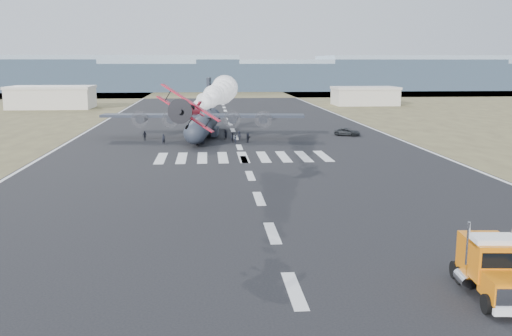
{
  "coord_description": "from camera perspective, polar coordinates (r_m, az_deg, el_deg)",
  "views": [
    {
      "loc": [
        -5.15,
        -32.69,
        13.8
      ],
      "look_at": [
        -0.68,
        19.74,
        4.0
      ],
      "focal_mm": 40.0,
      "sensor_mm": 36.0,
      "label": 1
    }
  ],
  "objects": [
    {
      "name": "transport_aircraft",
      "position": [
        107.01,
        -5.23,
        4.59
      ],
      "size": [
        37.2,
        30.56,
        10.73
      ],
      "rotation": [
        0.0,
        0.0,
        -0.1
      ],
      "color": "#212732",
      "rests_on": "ground"
    },
    {
      "name": "runway_markings",
      "position": [
        93.85,
        -1.68,
        2.09
      ],
      "size": [
        60.0,
        260.0,
        0.01
      ],
      "primitive_type": null,
      "color": "silver",
      "rests_on": "ground"
    },
    {
      "name": "smoke_trail",
      "position": [
        77.15,
        -3.59,
        7.6
      ],
      "size": [
        6.21,
        32.44,
        3.81
      ],
      "rotation": [
        0.0,
        0.0,
        -0.13
      ],
      "color": "white"
    },
    {
      "name": "crew_h",
      "position": [
        103.46,
        -3.07,
        3.37
      ],
      "size": [
        0.97,
        1.02,
        1.8
      ],
      "primitive_type": "imported",
      "rotation": [
        0.0,
        0.0,
        5.41
      ],
      "color": "black",
      "rests_on": "ground"
    },
    {
      "name": "scrub_far",
      "position": [
        263.1,
        -3.78,
        7.52
      ],
      "size": [
        500.0,
        80.0,
        0.0
      ],
      "primitive_type": "cube",
      "color": "brown",
      "rests_on": "ground"
    },
    {
      "name": "ridge_seg_f",
      "position": [
        322.43,
        20.16,
        8.98
      ],
      "size": [
        150.0,
        50.0,
        17.0
      ],
      "primitive_type": "cube",
      "color": "#8497A7",
      "rests_on": "ground"
    },
    {
      "name": "crew_g",
      "position": [
        97.12,
        -2.08,
        2.87
      ],
      "size": [
        0.75,
        0.78,
        1.67
      ],
      "primitive_type": "imported",
      "rotation": [
        0.0,
        0.0,
        5.28
      ],
      "color": "black",
      "rests_on": "ground"
    },
    {
      "name": "support_vehicle",
      "position": [
        110.04,
        9.13,
        3.57
      ],
      "size": [
        5.43,
        4.41,
        1.38
      ],
      "primitive_type": "imported",
      "rotation": [
        0.0,
        0.0,
        1.06
      ],
      "color": "black",
      "rests_on": "ground"
    },
    {
      "name": "ridge_seg_d",
      "position": [
        292.83,
        -3.92,
        9.1
      ],
      "size": [
        150.0,
        50.0,
        13.0
      ],
      "primitive_type": "cube",
      "color": "#8497A7",
      "rests_on": "ground"
    },
    {
      "name": "ridge_seg_c",
      "position": [
        298.79,
        -16.65,
        9.1
      ],
      "size": [
        150.0,
        50.0,
        17.0
      ],
      "primitive_type": "cube",
      "color": "#8497A7",
      "rests_on": "ground"
    },
    {
      "name": "crew_e",
      "position": [
        98.15,
        -5.36,
        2.97
      ],
      "size": [
        1.02,
        1.05,
        1.86
      ],
      "primitive_type": "imported",
      "rotation": [
        0.0,
        0.0,
        5.43
      ],
      "color": "black",
      "rests_on": "ground"
    },
    {
      "name": "hangar_left",
      "position": [
        184.06,
        -19.75,
        6.7
      ],
      "size": [
        24.5,
        14.5,
        6.7
      ],
      "color": "#B9B3A5",
      "rests_on": "ground"
    },
    {
      "name": "hangar_right",
      "position": [
        190.02,
        10.83,
        7.11
      ],
      "size": [
        20.5,
        12.5,
        5.9
      ],
      "color": "#B9B3A5",
      "rests_on": "ground"
    },
    {
      "name": "crew_a",
      "position": [
        98.42,
        -9.22,
        2.87
      ],
      "size": [
        0.82,
        0.79,
        1.74
      ],
      "primitive_type": "imported",
      "rotation": [
        0.0,
        0.0,
        0.6
      ],
      "color": "black",
      "rests_on": "ground"
    },
    {
      "name": "aerobatic_biplane",
      "position": [
        50.79,
        -6.82,
        5.75
      ],
      "size": [
        5.29,
        5.51,
        4.38
      ],
      "rotation": [
        0.0,
        0.55,
        -0.13
      ],
      "color": "red"
    },
    {
      "name": "crew_b",
      "position": [
        99.17,
        -2.33,
        3.06
      ],
      "size": [
        1.01,
        0.88,
        1.78
      ],
      "primitive_type": "imported",
      "rotation": [
        0.0,
        0.0,
        0.5
      ],
      "color": "black",
      "rests_on": "ground"
    },
    {
      "name": "crew_c",
      "position": [
        102.2,
        -1.72,
        3.25
      ],
      "size": [
        1.0,
        1.15,
        1.64
      ],
      "primitive_type": "imported",
      "rotation": [
        0.0,
        0.0,
        5.31
      ],
      "color": "black",
      "rests_on": "ground"
    },
    {
      "name": "ridge_seg_e",
      "position": [
        301.04,
        8.71,
        9.23
      ],
      "size": [
        150.0,
        50.0,
        15.0
      ],
      "primitive_type": "cube",
      "color": "#8497A7",
      "rests_on": "ground"
    },
    {
      "name": "crew_f",
      "position": [
        99.21,
        -0.82,
        3.03
      ],
      "size": [
        1.16,
        1.56,
        1.63
      ],
      "primitive_type": "imported",
      "rotation": [
        0.0,
        0.0,
        1.06
      ],
      "color": "black",
      "rests_on": "ground"
    },
    {
      "name": "ground",
      "position": [
        35.86,
        3.85,
        -12.11
      ],
      "size": [
        500.0,
        500.0,
        0.0
      ],
      "primitive_type": "plane",
      "color": "black",
      "rests_on": "ground"
    },
    {
      "name": "crew_d",
      "position": [
        104.05,
        -11.08,
        3.2
      ],
      "size": [
        1.07,
        1.03,
        1.68
      ],
      "primitive_type": "imported",
      "rotation": [
        0.0,
        0.0,
        0.73
      ],
      "color": "black",
      "rests_on": "ground"
    },
    {
      "name": "semi_truck",
      "position": [
        37.26,
        22.48,
        -9.05
      ],
      "size": [
        3.35,
        8.33,
        3.69
      ],
      "rotation": [
        0.0,
        0.0,
        -0.09
      ],
      "color": "black",
      "rests_on": "ground"
    }
  ]
}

